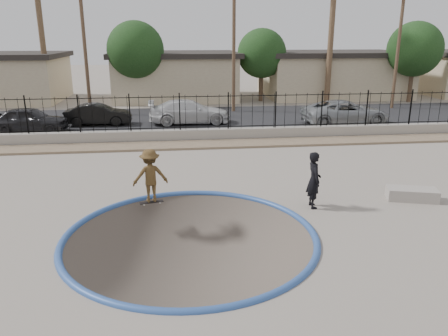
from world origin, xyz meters
name	(u,v)px	position (x,y,z in m)	size (l,w,h in m)	color
ground	(180,153)	(0.00, 12.00, -1.10)	(120.00, 120.00, 2.20)	gray
bowl_pit	(190,237)	(0.00, -1.00, 0.00)	(6.84, 6.84, 1.80)	#473C36
coping_ring	(190,237)	(0.00, -1.00, 0.00)	(7.04, 7.04, 0.20)	#2E5195
rock_strip	(181,145)	(0.00, 9.20, 0.06)	(42.00, 1.60, 0.11)	#8E785D
retaining_wall	(180,136)	(0.00, 10.30, 0.30)	(42.00, 0.45, 0.60)	#9B9588
fence	(180,113)	(0.00, 10.30, 1.50)	(40.00, 0.04, 1.80)	black
street	(178,118)	(0.00, 17.00, 0.02)	(90.00, 8.00, 0.04)	black
house_center	(175,75)	(0.00, 26.50, 1.97)	(10.60, 8.60, 3.90)	tan
house_east	(332,73)	(14.00, 26.50, 1.97)	(12.60, 8.60, 3.90)	tan
palm_mid	(39,15)	(-10.00, 24.00, 6.69)	(2.30, 2.30, 9.30)	brown
palm_right	(333,7)	(12.00, 22.00, 7.33)	(2.30, 2.30, 10.30)	brown
utility_pole_left	(85,44)	(-6.00, 19.00, 4.70)	(1.70, 0.24, 9.00)	#473323
utility_pole_mid	(234,40)	(4.00, 19.00, 4.96)	(1.70, 0.24, 9.50)	#473323
utility_pole_right	(399,43)	(16.00, 19.00, 4.70)	(1.70, 0.24, 9.00)	#473323
street_tree_left	(135,50)	(-3.00, 23.00, 4.19)	(4.32, 4.32, 6.36)	#473323
street_tree_mid	(262,53)	(7.00, 24.00, 3.84)	(3.96, 3.96, 5.83)	#473323
street_tree_right	(415,49)	(19.00, 22.00, 4.19)	(4.32, 4.32, 6.36)	#473323
skater	(150,179)	(-1.15, 1.60, 0.87)	(1.13, 0.65, 1.74)	brown
skateboard	(152,202)	(-1.15, 1.60, 0.05)	(0.80, 0.36, 0.07)	black
videographer	(314,180)	(4.00, 0.72, 0.91)	(0.67, 0.44, 1.82)	black
concrete_ledge	(412,194)	(7.50, 0.93, 0.20)	(1.60, 0.70, 0.40)	gray
car_a	(30,120)	(-8.35, 13.43, 0.74)	(1.66, 4.13, 1.41)	black
car_b	(98,114)	(-4.84, 15.00, 0.68)	(1.36, 3.91, 1.29)	black
car_c	(189,112)	(0.68, 14.86, 0.76)	(2.02, 4.96, 1.44)	silver
car_d	(346,112)	(10.12, 13.40, 0.77)	(2.44, 5.30, 1.47)	#909498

